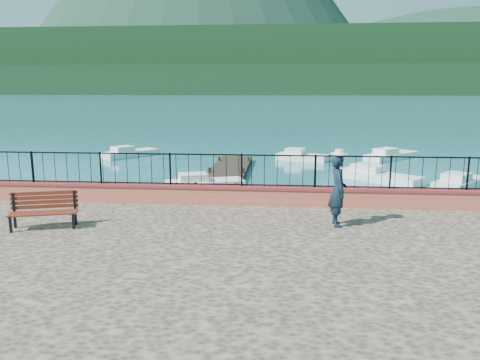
% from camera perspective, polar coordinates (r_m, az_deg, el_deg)
% --- Properties ---
extents(ground, '(2000.00, 2000.00, 0.00)m').
position_cam_1_polar(ground, '(11.25, 0.13, -13.62)').
color(ground, '#19596B').
rests_on(ground, ground).
extents(parapet, '(28.00, 0.46, 0.58)m').
position_cam_1_polar(parapet, '(14.26, 1.40, -1.88)').
color(parapet, '#BD5C44').
rests_on(parapet, promenade).
extents(railing, '(27.00, 0.05, 0.95)m').
position_cam_1_polar(railing, '(14.11, 1.42, 1.15)').
color(railing, black).
rests_on(railing, parapet).
extents(dock, '(2.00, 16.00, 0.30)m').
position_cam_1_polar(dock, '(22.81, -2.30, -0.33)').
color(dock, '#2D231C').
rests_on(dock, ground).
extents(far_forest, '(900.00, 60.00, 18.00)m').
position_cam_1_polar(far_forest, '(310.20, 4.98, 12.00)').
color(far_forest, black).
rests_on(far_forest, ground).
extents(foothills, '(900.00, 120.00, 44.00)m').
position_cam_1_polar(foothills, '(370.57, 5.04, 13.89)').
color(foothills, black).
rests_on(foothills, ground).
extents(companion_hill, '(448.00, 384.00, 180.00)m').
position_cam_1_polar(companion_hill, '(610.84, 26.46, 9.66)').
color(companion_hill, '#142D23').
rests_on(companion_hill, ground).
extents(park_bench, '(1.72, 0.97, 0.91)m').
position_cam_1_polar(park_bench, '(12.90, -22.77, -4.24)').
color(park_bench, black).
rests_on(park_bench, promenade).
extents(person, '(0.51, 0.72, 1.87)m').
position_cam_1_polar(person, '(12.23, 11.83, -1.24)').
color(person, black).
rests_on(person, promenade).
extents(hat, '(0.44, 0.44, 0.12)m').
position_cam_1_polar(hat, '(12.06, 12.02, 3.38)').
color(hat, white).
rests_on(hat, person).
extents(boat_0, '(3.87, 2.41, 0.80)m').
position_cam_1_polar(boat_0, '(22.05, -4.31, -0.10)').
color(boat_0, silver).
rests_on(boat_0, ground).
extents(boat_1, '(4.13, 3.87, 0.80)m').
position_cam_1_polar(boat_1, '(24.92, 16.55, 0.78)').
color(boat_1, silver).
rests_on(boat_1, ground).
extents(boat_2, '(3.31, 3.51, 0.80)m').
position_cam_1_polar(boat_2, '(24.66, 25.31, 0.05)').
color(boat_2, silver).
rests_on(boat_2, ground).
extents(boat_3, '(3.47, 3.82, 0.80)m').
position_cam_1_polar(boat_3, '(33.21, -13.23, 3.46)').
color(boat_3, silver).
rests_on(boat_3, ground).
extents(boat_4, '(3.53, 2.39, 0.80)m').
position_cam_1_polar(boat_4, '(30.93, 7.61, 3.11)').
color(boat_4, silver).
rests_on(boat_4, ground).
extents(boat_5, '(4.08, 3.92, 0.80)m').
position_cam_1_polar(boat_5, '(32.82, 18.00, 3.12)').
color(boat_5, white).
rests_on(boat_5, ground).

